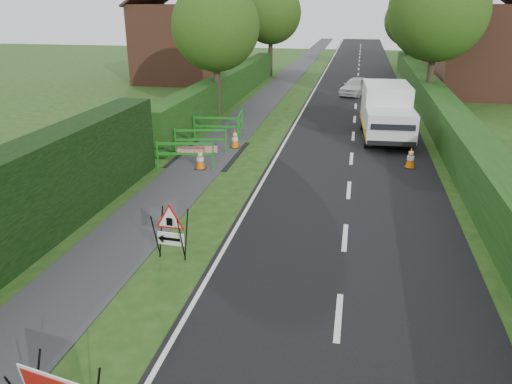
{
  "coord_description": "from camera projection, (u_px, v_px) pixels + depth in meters",
  "views": [
    {
      "loc": [
        2.55,
        -7.15,
        5.6
      ],
      "look_at": [
        0.18,
        4.56,
        1.06
      ],
      "focal_mm": 35.0,
      "sensor_mm": 36.0,
      "label": 1
    }
  ],
  "objects": [
    {
      "name": "tree_ne",
      "position": [
        438.0,
        11.0,
        26.13
      ],
      "size": [
        5.2,
        5.2,
        7.79
      ],
      "color": "#2D2116",
      "rests_on": "ground"
    },
    {
      "name": "traffic_cone_1",
      "position": [
        411.0,
        138.0,
        20.51
      ],
      "size": [
        0.38,
        0.38,
        0.79
      ],
      "color": "black",
      "rests_on": "ground"
    },
    {
      "name": "hedge_east",
      "position": [
        444.0,
        135.0,
        22.46
      ],
      "size": [
        1.2,
        50.0,
        1.5
      ],
      "primitive_type": "cube",
      "color": "#14380F",
      "rests_on": "ground"
    },
    {
      "name": "traffic_cone_4",
      "position": [
        235.0,
        139.0,
        20.41
      ],
      "size": [
        0.38,
        0.38,
        0.79
      ],
      "color": "black",
      "rests_on": "ground"
    },
    {
      "name": "tree_nw",
      "position": [
        216.0,
        27.0,
        24.76
      ],
      "size": [
        4.4,
        4.4,
        6.7
      ],
      "color": "#2D2116",
      "rests_on": "ground"
    },
    {
      "name": "traffic_cone_2",
      "position": [
        404.0,
        130.0,
        21.85
      ],
      "size": [
        0.38,
        0.38,
        0.79
      ],
      "color": "black",
      "rests_on": "ground"
    },
    {
      "name": "road_surface",
      "position": [
        358.0,
        76.0,
        40.6
      ],
      "size": [
        6.0,
        90.0,
        0.02
      ],
      "primitive_type": "cube",
      "color": "black",
      "rests_on": "ground"
    },
    {
      "name": "ped_barrier_2",
      "position": [
        217.0,
        125.0,
        21.71
      ],
      "size": [
        2.08,
        0.54,
        1.0
      ],
      "rotation": [
        0.0,
        0.0,
        0.09
      ],
      "color": "#167E19",
      "rests_on": "ground"
    },
    {
      "name": "house_east_b",
      "position": [
        470.0,
        35.0,
        44.22
      ],
      "size": [
        7.5,
        7.4,
        7.88
      ],
      "color": "brown",
      "rests_on": "ground"
    },
    {
      "name": "house_west",
      "position": [
        190.0,
        41.0,
        37.32
      ],
      "size": [
        7.5,
        7.4,
        7.88
      ],
      "color": "brown",
      "rests_on": "ground"
    },
    {
      "name": "redwhite_plank",
      "position": [
        198.0,
        161.0,
        18.82
      ],
      "size": [
        1.45,
        0.46,
        0.25
      ],
      "primitive_type": "cube",
      "rotation": [
        0.0,
        0.0,
        0.29
      ],
      "color": "red",
      "rests_on": "ground"
    },
    {
      "name": "ped_barrier_0",
      "position": [
        185.0,
        152.0,
        17.76
      ],
      "size": [
        2.09,
        0.69,
        1.0
      ],
      "rotation": [
        0.0,
        0.0,
        0.17
      ],
      "color": "#167E19",
      "rests_on": "ground"
    },
    {
      "name": "triangle_sign",
      "position": [
        169.0,
        227.0,
        11.35
      ],
      "size": [
        0.84,
        0.84,
        1.17
      ],
      "rotation": [
        0.0,
        0.0,
        -0.06
      ],
      "color": "black",
      "rests_on": "ground"
    },
    {
      "name": "ped_barrier_3",
      "position": [
        240.0,
        120.0,
        22.49
      ],
      "size": [
        0.59,
        2.09,
        1.0
      ],
      "rotation": [
        0.0,
        0.0,
        1.69
      ],
      "color": "#167E19",
      "rests_on": "ground"
    },
    {
      "name": "footpath",
      "position": [
        291.0,
        74.0,
        41.63
      ],
      "size": [
        2.0,
        90.0,
        0.02
      ],
      "primitive_type": "cube",
      "color": "#2D2D30",
      "rests_on": "ground"
    },
    {
      "name": "traffic_cone_0",
      "position": [
        411.0,
        158.0,
        17.89
      ],
      "size": [
        0.38,
        0.38,
        0.79
      ],
      "color": "black",
      "rests_on": "ground"
    },
    {
      "name": "tree_fw",
      "position": [
        271.0,
        13.0,
        39.29
      ],
      "size": [
        4.8,
        4.8,
        7.24
      ],
      "color": "#2D2116",
      "rests_on": "ground"
    },
    {
      "name": "house_east_a",
      "position": [
        497.0,
        48.0,
        31.58
      ],
      "size": [
        7.5,
        7.4,
        7.88
      ],
      "color": "brown",
      "rests_on": "ground"
    },
    {
      "name": "ground",
      "position": [
        196.0,
        334.0,
        9.01
      ],
      "size": [
        120.0,
        120.0,
        0.0
      ],
      "primitive_type": "plane",
      "color": "#1C3F12",
      "rests_on": "ground"
    },
    {
      "name": "hatchback_car",
      "position": [
        356.0,
        86.0,
        32.17
      ],
      "size": [
        2.31,
        3.55,
        1.12
      ],
      "primitive_type": "imported",
      "rotation": [
        0.0,
        0.0,
        -0.33
      ],
      "color": "silver",
      "rests_on": "ground"
    },
    {
      "name": "tree_fe",
      "position": [
        410.0,
        21.0,
        41.13
      ],
      "size": [
        4.2,
        4.2,
        6.33
      ],
      "color": "#2D2116",
      "rests_on": "ground"
    },
    {
      "name": "hedge_west_far",
      "position": [
        229.0,
        102.0,
        30.09
      ],
      "size": [
        1.0,
        24.0,
        1.8
      ],
      "primitive_type": "cube",
      "color": "#14380F",
      "rests_on": "ground"
    },
    {
      "name": "traffic_cone_3",
      "position": [
        200.0,
        159.0,
        17.78
      ],
      "size": [
        0.38,
        0.38,
        0.79
      ],
      "color": "black",
      "rests_on": "ground"
    },
    {
      "name": "works_van",
      "position": [
        387.0,
        111.0,
        21.62
      ],
      "size": [
        2.22,
        5.07,
        2.27
      ],
      "rotation": [
        0.0,
        0.0,
        0.05
      ],
      "color": "silver",
      "rests_on": "ground"
    },
    {
      "name": "ped_barrier_1",
      "position": [
        201.0,
        138.0,
        19.62
      ],
      "size": [
        2.09,
        0.8,
        1.0
      ],
      "rotation": [
        0.0,
        0.0,
        0.23
      ],
      "color": "#167E19",
      "rests_on": "ground"
    }
  ]
}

